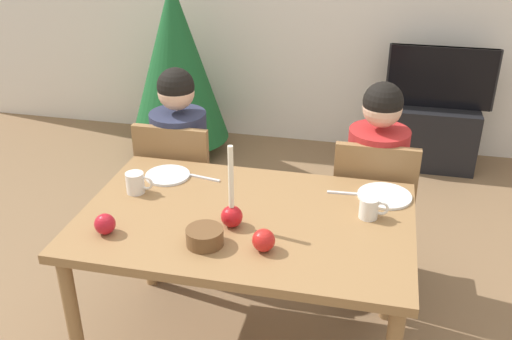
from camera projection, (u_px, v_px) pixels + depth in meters
name	position (u px, v px, depth m)	size (l,w,h in m)	color
dining_table	(246.00, 233.00, 2.47)	(1.40, 0.90, 0.75)	olive
chair_left	(180.00, 186.00, 3.17)	(0.40, 0.40, 0.90)	olive
chair_right	(372.00, 207.00, 2.97)	(0.40, 0.40, 0.90)	olive
person_left_child	(181.00, 174.00, 3.18)	(0.30, 0.30, 1.17)	#33384C
person_right_child	(373.00, 195.00, 2.97)	(0.30, 0.30, 1.17)	#33384C
tv_stand	(432.00, 136.00, 4.48)	(0.64, 0.40, 0.48)	black
tv	(441.00, 77.00, 4.27)	(0.79, 0.05, 0.46)	black
christmas_tree	(176.00, 62.00, 4.45)	(0.79, 0.79, 1.47)	brown
candle_centerpiece	(232.00, 211.00, 2.33)	(0.09, 0.09, 0.36)	red
plate_left	(168.00, 175.00, 2.76)	(0.21, 0.21, 0.01)	silver
plate_right	(384.00, 196.00, 2.58)	(0.24, 0.24, 0.01)	white
mug_left	(136.00, 183.00, 2.60)	(0.13, 0.08, 0.10)	silver
mug_right	(370.00, 208.00, 2.40)	(0.12, 0.08, 0.09)	silver
fork_left	(203.00, 178.00, 2.74)	(0.18, 0.01, 0.01)	silver
fork_right	(347.00, 193.00, 2.60)	(0.18, 0.01, 0.01)	silver
bowl_walnuts	(205.00, 237.00, 2.23)	(0.15, 0.15, 0.07)	brown
apple_near_candle	(264.00, 240.00, 2.19)	(0.09, 0.09, 0.09)	red
apple_by_left_plate	(105.00, 224.00, 2.30)	(0.09, 0.09, 0.09)	#AC1622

